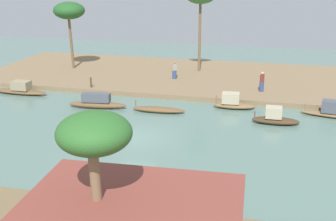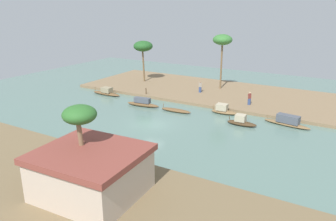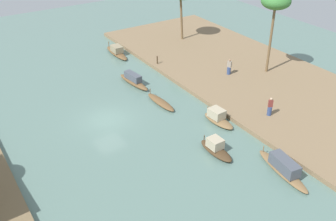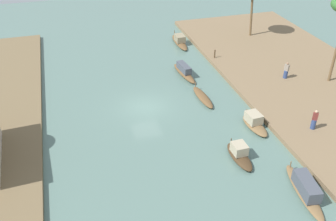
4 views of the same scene
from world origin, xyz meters
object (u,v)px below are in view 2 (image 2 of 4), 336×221
Objects in this scene: sampan_midstream at (176,110)px; mooring_post at (146,91)px; sampan_open_hull at (107,92)px; person_on_near_bank at (249,99)px; palm_tree_left_far at (143,47)px; palm_tree_right_tall at (80,117)px; person_by_mooring at (200,88)px; palm_tree_left_near at (223,41)px; riverside_building at (91,172)px; sampan_with_red_awning at (143,103)px; sampan_near_left_bank at (241,122)px; sampan_foreground at (287,121)px; sampan_upstream_small at (223,110)px.

mooring_post reaches higher than sampan_midstream.
sampan_open_hull is 20.72m from person_on_near_bank.
palm_tree_right_tall is (-15.55, 30.21, -0.62)m from palm_tree_left_far.
person_by_mooring is 0.20× the size of palm_tree_left_near.
palm_tree_left_near is 33.40m from riverside_building.
palm_tree_left_near is 13.21m from palm_tree_left_far.
person_by_mooring reaches higher than sampan_with_red_awning.
palm_tree_left_far is at bearing -43.61° from sampan_midstream.
sampan_near_left_bank is 19.91m from riverside_building.
sampan_foreground is at bearing -178.82° from sampan_open_hull.
palm_tree_left_far is (-0.67, -8.84, 5.84)m from sampan_open_hull.
palm_tree_right_tall is at bearing 80.59° from sampan_upstream_small.
sampan_foreground is 5.84× the size of mooring_post.
sampan_near_left_bank is 8.65m from sampan_midstream.
palm_tree_right_tall is (9.73, 21.41, 5.12)m from sampan_foreground.
palm_tree_left_near is at bearing -60.57° from sampan_near_left_bank.
person_on_near_bank is (1.31, -6.97, 0.66)m from sampan_near_left_bank.
mooring_post is at bearing -67.08° from riverside_building.
sampan_near_left_bank reaches higher than sampan_with_red_awning.
mooring_post is at bearing 47.11° from palm_tree_left_near.
palm_tree_right_tall reaches higher than sampan_foreground.
sampan_midstream is 4.50× the size of mooring_post.
palm_tree_right_tall is at bearing 128.28° from sampan_open_hull.
person_on_near_bank is 0.23× the size of riverside_building.
palm_tree_right_tall reaches higher than sampan_midstream.
palm_tree_right_tall is (-4.24, 28.43, 4.52)m from person_by_mooring.
sampan_open_hull is (12.88, -1.95, 0.19)m from sampan_midstream.
palm_tree_left_far reaches higher than palm_tree_right_tall.
sampan_midstream is at bearing 150.37° from mooring_post.
sampan_open_hull is at bearing -44.62° from person_on_near_bank.
sampan_with_red_awning is at bearing 9.82° from sampan_upstream_small.
person_by_mooring is (13.98, -7.02, 0.60)m from sampan_foreground.
mooring_post is 26.79m from riverside_building.
sampan_near_left_bank is 2.00× the size of person_by_mooring.
sampan_near_left_bank is at bearing -66.91° from person_by_mooring.
person_on_near_bank is at bearing -99.29° from riverside_building.
sampan_foreground is 1.06× the size of sampan_open_hull.
palm_tree_left_near reaches higher than riverside_building.
palm_tree_left_near reaches higher than sampan_upstream_small.
palm_tree_left_near is (-8.04, -8.66, 6.86)m from mooring_post.
riverside_building reaches higher than sampan_upstream_small.
sampan_with_red_awning is 4.93m from sampan_midstream.
person_on_near_bank reaches higher than sampan_near_left_bank.
mooring_post is 0.13× the size of riverside_building.
palm_tree_left_near is at bearing -171.17° from palm_tree_left_far.
sampan_midstream is at bearing -80.25° from palm_tree_right_tall.
person_by_mooring is 7.81m from palm_tree_left_near.
palm_tree_right_tall is (5.29, 18.93, 5.19)m from sampan_near_left_bank.
person_on_near_bank is (-12.25, -6.63, 0.62)m from sampan_with_red_awning.
palm_tree_right_tall reaches higher than riverside_building.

